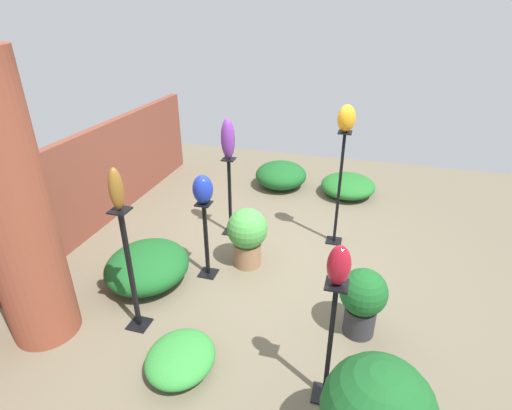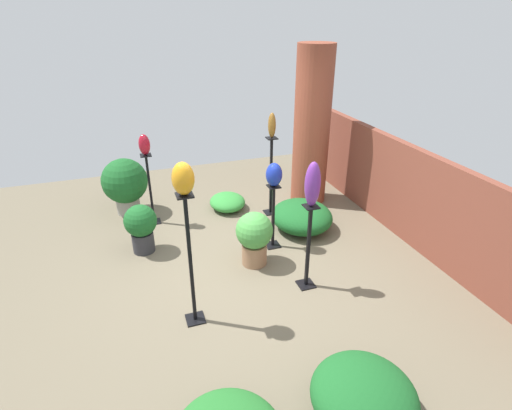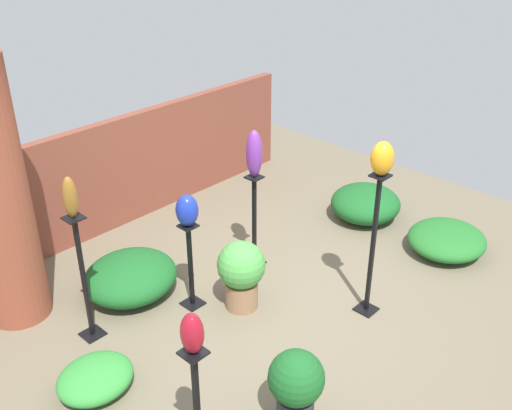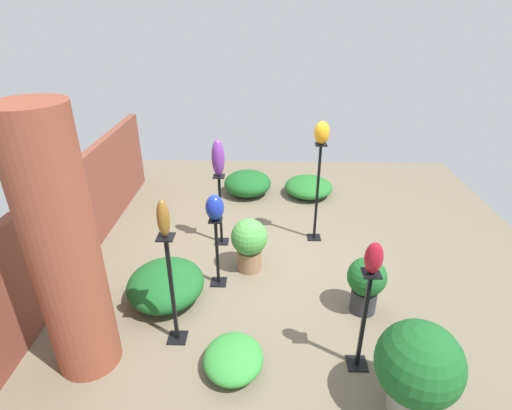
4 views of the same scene
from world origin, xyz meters
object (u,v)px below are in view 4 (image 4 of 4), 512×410
Objects in this scene: pedestal_bronze at (173,295)px; art_vase_cobalt at (215,208)px; pedestal_amber at (317,197)px; art_vase_bronze at (163,219)px; brick_pillar at (64,252)px; potted_plant_near_pillar at (418,367)px; art_vase_amber at (322,133)px; pedestal_cobalt at (217,255)px; art_vase_violet at (218,158)px; art_vase_ruby at (374,258)px; pedestal_ruby at (363,325)px; pedestal_violet at (221,213)px; potted_plant_front_left at (366,282)px; potted_plant_back_center at (249,242)px.

art_vase_cobalt is (0.97, -0.34, 0.50)m from pedestal_bronze.
art_vase_bronze reaches higher than pedestal_amber.
potted_plant_near_pillar is (-0.48, -3.03, -0.77)m from brick_pillar.
art_vase_amber is at bearing -46.13° from brick_pillar.
art_vase_violet is (0.98, 0.06, 0.92)m from pedestal_cobalt.
art_vase_ruby is (-2.40, -0.18, 0.58)m from pedestal_amber.
pedestal_ruby is 2.06m from art_vase_cobalt.
art_vase_violet is at bearing 3.52° from art_vase_cobalt.
art_vase_amber is at bearing 0.00° from pedestal_amber.
art_vase_bronze is at bearing 81.04° from pedestal_ruby.
art_vase_bronze is 1.20× the size of art_vase_amber.
pedestal_violet reaches higher than potted_plant_front_left.
pedestal_cobalt reaches higher than potted_plant_front_left.
art_vase_amber is 1.85m from art_vase_cobalt.
potted_plant_back_center is at bearing 130.35° from pedestal_amber.
pedestal_violet is (0.98, 0.06, 0.07)m from pedestal_cobalt.
potted_plant_near_pillar is at bearing -144.56° from pedestal_violet.
pedestal_amber is 2.80m from art_vase_bronze.
pedestal_bronze is 2.15m from potted_plant_front_left.
pedestal_cobalt is at bearing 130.10° from potted_plant_back_center.
brick_pillar reaches higher than art_vase_bronze.
art_vase_ruby is (-1.26, -1.52, 0.86)m from pedestal_cobalt.
pedestal_bronze reaches higher than art_vase_cobalt.
art_vase_ruby is (0.00, 0.00, 0.76)m from pedestal_ruby.
art_vase_bronze reaches higher than art_vase_cobalt.
potted_plant_front_left is at bearing -104.75° from pedestal_cobalt.
pedestal_cobalt is 2.93× the size of art_vase_amber.
pedestal_amber is 1.34× the size of pedestal_ruby.
pedestal_violet is 2.31m from potted_plant_front_left.
art_vase_bronze reaches higher than pedestal_bronze.
potted_plant_back_center is (1.29, -0.72, -0.17)m from pedestal_bronze.
art_vase_amber is 3.14m from potted_plant_near_pillar.
potted_plant_near_pillar reaches higher than potted_plant_front_left.
potted_plant_back_center is at bearing 130.35° from art_vase_amber.
art_vase_bronze is at bearing 103.75° from potted_plant_front_left.
brick_pillar is at bearing 105.48° from potted_plant_front_left.
pedestal_ruby is 0.60m from potted_plant_near_pillar.
brick_pillar is at bearing 137.56° from art_vase_cobalt.
art_vase_ruby is at bearing -89.99° from brick_pillar.
art_vase_ruby reaches higher than pedestal_ruby.
art_vase_cobalt reaches higher than potted_plant_back_center.
pedestal_bronze is 1.97m from pedestal_violet.
art_vase_ruby is (-0.29, -1.86, 0.69)m from pedestal_bronze.
potted_plant_back_center is at bearing 35.74° from pedestal_ruby.
brick_pillar is 2.02× the size of pedestal_bronze.
potted_plant_back_center is at bearing -49.90° from pedestal_cobalt.
pedestal_violet is 3.41× the size of art_vase_amber.
pedestal_cobalt is at bearing 50.40° from art_vase_ruby.
pedestal_amber is 3.94× the size of art_vase_bronze.
pedestal_cobalt is (1.26, -1.15, -0.87)m from brick_pillar.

